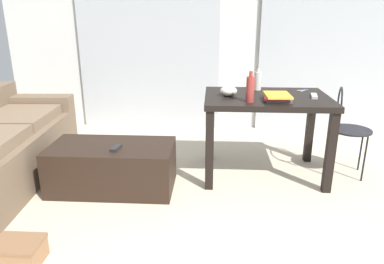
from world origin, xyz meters
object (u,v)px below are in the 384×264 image
object	(u,v)px
bottle_far	(250,89)
bowl	(229,91)
wire_chair	(345,121)
bottle_near	(258,81)
scissors	(304,90)
book_stack	(277,97)
tv_remote_primary	(116,148)
tv_remote_on_table	(314,96)
shoebox	(18,253)
craft_table	(266,109)
coffee_table	(113,167)

from	to	relation	value
bottle_far	bowl	xyz separation A→B (m)	(-0.17, 0.22, -0.07)
wire_chair	bottle_near	xyz separation A→B (m)	(-0.80, 0.20, 0.33)
bowl	scissors	size ratio (longest dim) A/B	1.30
book_stack	tv_remote_primary	world-z (taller)	book_stack
wire_chair	bottle_far	bearing A→B (deg)	-162.35
bowl	book_stack	xyz separation A→B (m)	(0.41, -0.17, -0.01)
bottle_far	bowl	distance (m)	0.28
wire_chair	tv_remote_on_table	bearing A→B (deg)	-165.47
bowl	shoebox	size ratio (longest dim) A/B	0.52
tv_remote_on_table	shoebox	world-z (taller)	tv_remote_on_table
bottle_far	craft_table	bearing A→B (deg)	53.21
coffee_table	bottle_near	bearing A→B (deg)	26.27
craft_table	book_stack	world-z (taller)	book_stack
bottle_far	scissors	size ratio (longest dim) A/B	2.20
craft_table	wire_chair	size ratio (longest dim) A/B	1.33
bottle_near	scissors	distance (m)	0.46
bottle_near	shoebox	xyz separation A→B (m)	(-1.60, -1.67, -0.77)
bottle_far	scissors	world-z (taller)	bottle_far
tv_remote_on_table	shoebox	bearing A→B (deg)	-135.07
bottle_far	tv_remote_primary	distance (m)	1.21
bottle_near	book_stack	xyz separation A→B (m)	(0.12, -0.45, -0.06)
wire_chair	tv_remote_primary	size ratio (longest dim) A/B	5.95
wire_chair	tv_remote_primary	world-z (taller)	wire_chair
coffee_table	tv_remote_on_table	size ratio (longest dim) A/B	6.11
bottle_far	book_stack	size ratio (longest dim) A/B	0.93
bowl	bottle_near	bearing A→B (deg)	44.14
bowl	tv_remote_primary	distance (m)	1.10
craft_table	bowl	size ratio (longest dim) A/B	7.29
coffee_table	bowl	world-z (taller)	bowl
craft_table	book_stack	xyz separation A→B (m)	(0.06, -0.19, 0.15)
bottle_far	shoebox	world-z (taller)	bottle_far
craft_table	tv_remote_primary	xyz separation A→B (m)	(-1.28, -0.46, -0.23)
craft_table	tv_remote_primary	distance (m)	1.38
bottle_far	tv_remote_primary	size ratio (longest dim) A/B	1.83
coffee_table	scissors	bearing A→B (deg)	20.16
book_stack	shoebox	xyz separation A→B (m)	(-1.72, -1.22, -0.71)
coffee_table	book_stack	size ratio (longest dim) A/B	3.81
bottle_far	book_stack	world-z (taller)	bottle_far
book_stack	tv_remote_on_table	xyz separation A→B (m)	(0.35, 0.16, -0.02)
craft_table	book_stack	distance (m)	0.25
bottle_near	tv_remote_primary	world-z (taller)	bottle_near
craft_table	bottle_far	world-z (taller)	bottle_far
tv_remote_primary	shoebox	distance (m)	1.08
wire_chair	bowl	size ratio (longest dim) A/B	5.49
wire_chair	bottle_far	world-z (taller)	bottle_far
tv_remote_on_table	scissors	xyz separation A→B (m)	(-0.02, 0.29, -0.01)
shoebox	bottle_far	bearing A→B (deg)	38.43
bowl	shoebox	bearing A→B (deg)	-133.33
book_stack	scissors	world-z (taller)	book_stack
craft_table	wire_chair	bearing A→B (deg)	4.25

